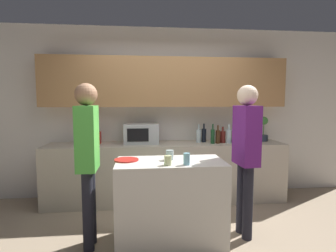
% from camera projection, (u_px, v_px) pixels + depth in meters
% --- Properties ---
extents(ground_plane, '(14.00, 14.00, 0.00)m').
position_uv_depth(ground_plane, '(180.00, 250.00, 2.71)').
color(ground_plane, gray).
extents(back_wall, '(6.40, 0.40, 2.70)m').
position_uv_depth(back_wall, '(165.00, 101.00, 4.21)').
color(back_wall, silver).
rests_on(back_wall, ground_plane).
extents(back_counter, '(3.60, 0.62, 0.89)m').
position_uv_depth(back_counter, '(167.00, 172.00, 4.04)').
color(back_counter, '#B7AD99').
rests_on(back_counter, ground_plane).
extents(kitchen_island, '(1.15, 0.59, 0.90)m').
position_uv_depth(kitchen_island, '(170.00, 202.00, 2.83)').
color(kitchen_island, beige).
rests_on(kitchen_island, ground_plane).
extents(microwave, '(0.52, 0.39, 0.30)m').
position_uv_depth(microwave, '(141.00, 133.00, 4.02)').
color(microwave, '#B7BABC').
rests_on(microwave, back_counter).
extents(toaster, '(0.26, 0.16, 0.18)m').
position_uv_depth(toaster, '(92.00, 138.00, 3.95)').
color(toaster, '#B21E19').
rests_on(toaster, back_counter).
extents(potted_plant, '(0.14, 0.14, 0.40)m').
position_uv_depth(potted_plant, '(264.00, 129.00, 4.22)').
color(potted_plant, '#333D4C').
rests_on(potted_plant, back_counter).
extents(bottle_0, '(0.08, 0.08, 0.28)m').
position_uv_depth(bottle_0, '(199.00, 135.00, 4.09)').
color(bottle_0, silver).
rests_on(bottle_0, back_counter).
extents(bottle_1, '(0.07, 0.07, 0.29)m').
position_uv_depth(bottle_1, '(204.00, 135.00, 4.13)').
color(bottle_1, black).
rests_on(bottle_1, back_counter).
extents(bottle_2, '(0.06, 0.06, 0.30)m').
position_uv_depth(bottle_2, '(213.00, 136.00, 3.97)').
color(bottle_2, '#194723').
rests_on(bottle_2, back_counter).
extents(bottle_3, '(0.07, 0.07, 0.28)m').
position_uv_depth(bottle_3, '(218.00, 136.00, 4.00)').
color(bottle_3, '#472814').
rests_on(bottle_3, back_counter).
extents(bottle_4, '(0.09, 0.09, 0.25)m').
position_uv_depth(bottle_4, '(223.00, 137.00, 4.06)').
color(bottle_4, maroon).
rests_on(bottle_4, back_counter).
extents(bottle_5, '(0.08, 0.08, 0.29)m').
position_uv_depth(bottle_5, '(229.00, 136.00, 4.02)').
color(bottle_5, silver).
rests_on(bottle_5, back_counter).
extents(bottle_6, '(0.08, 0.08, 0.26)m').
position_uv_depth(bottle_6, '(234.00, 136.00, 4.04)').
color(bottle_6, maroon).
rests_on(bottle_6, back_counter).
extents(bottle_7, '(0.07, 0.07, 0.26)m').
position_uv_depth(bottle_7, '(239.00, 136.00, 4.09)').
color(bottle_7, '#194723').
rests_on(bottle_7, back_counter).
extents(plate_on_island, '(0.26, 0.26, 0.01)m').
position_uv_depth(plate_on_island, '(126.00, 160.00, 2.80)').
color(plate_on_island, red).
rests_on(plate_on_island, kitchen_island).
extents(cup_0, '(0.08, 0.08, 0.11)m').
position_uv_depth(cup_0, '(170.00, 155.00, 2.83)').
color(cup_0, '#97ACAB').
rests_on(cup_0, kitchen_island).
extents(cup_1, '(0.07, 0.07, 0.12)m').
position_uv_depth(cup_1, '(187.00, 159.00, 2.61)').
color(cup_1, '#79B8CC').
rests_on(cup_1, kitchen_island).
extents(cup_2, '(0.07, 0.07, 0.10)m').
position_uv_depth(cup_2, '(168.00, 160.00, 2.60)').
color(cup_2, '#C5CD8F').
rests_on(cup_2, kitchen_island).
extents(person_left, '(0.22, 0.35, 1.71)m').
position_uv_depth(person_left, '(246.00, 147.00, 2.91)').
color(person_left, black).
rests_on(person_left, ground_plane).
extents(person_center, '(0.23, 0.34, 1.72)m').
position_uv_depth(person_center, '(88.00, 151.00, 2.68)').
color(person_center, black).
rests_on(person_center, ground_plane).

